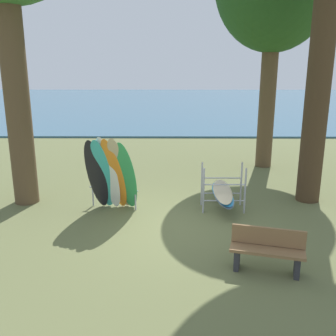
{
  "coord_description": "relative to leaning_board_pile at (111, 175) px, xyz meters",
  "views": [
    {
      "loc": [
        -0.1,
        -8.73,
        3.92
      ],
      "look_at": [
        -0.18,
        1.53,
        1.1
      ],
      "focal_mm": 41.35,
      "sensor_mm": 36.0,
      "label": 1
    }
  ],
  "objects": [
    {
      "name": "ground_plane",
      "position": [
        1.67,
        -1.02,
        -1.04
      ],
      "size": [
        80.0,
        80.0,
        0.0
      ],
      "primitive_type": "plane",
      "color": "#60663D"
    },
    {
      "name": "park_bench",
      "position": [
        3.43,
        -3.01,
        -0.59
      ],
      "size": [
        1.46,
        0.76,
        0.85
      ],
      "color": "#2D2D33",
      "rests_on": "ground"
    },
    {
      "name": "board_storage_rack",
      "position": [
        2.99,
        0.26,
        -0.57
      ],
      "size": [
        1.15,
        2.12,
        1.25
      ],
      "color": "#9EA0A5",
      "rests_on": "ground"
    },
    {
      "name": "leaning_board_pile",
      "position": [
        0.0,
        0.0,
        0.0
      ],
      "size": [
        1.49,
        1.17,
        2.15
      ],
      "color": "black",
      "rests_on": "ground"
    },
    {
      "name": "lake_water",
      "position": [
        1.67,
        28.5,
        -0.99
      ],
      "size": [
        80.0,
        36.0,
        0.1
      ],
      "primitive_type": "cube",
      "color": "#38607A",
      "rests_on": "ground"
    }
  ]
}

